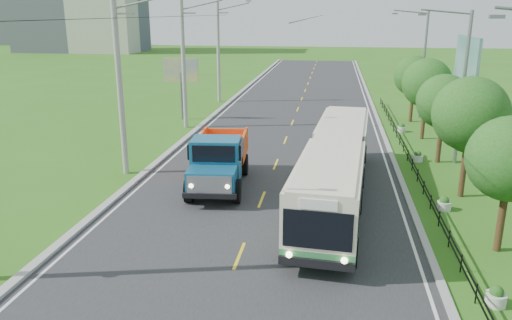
% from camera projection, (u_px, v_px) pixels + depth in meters
% --- Properties ---
extents(ground, '(240.00, 240.00, 0.00)m').
position_uv_depth(ground, '(239.00, 256.00, 18.91)').
color(ground, '#326518').
rests_on(ground, ground).
extents(road, '(14.00, 120.00, 0.02)m').
position_uv_depth(road, '(288.00, 134.00, 37.85)').
color(road, '#28282B').
rests_on(road, ground).
extents(curb_left, '(0.40, 120.00, 0.15)m').
position_uv_depth(curb_left, '(196.00, 130.00, 38.89)').
color(curb_left, '#9E9E99').
rests_on(curb_left, ground).
extents(curb_right, '(0.30, 120.00, 0.10)m').
position_uv_depth(curb_right, '(384.00, 137.00, 36.79)').
color(curb_right, '#9E9E99').
rests_on(curb_right, ground).
extents(edge_line_left, '(0.12, 120.00, 0.00)m').
position_uv_depth(edge_line_left, '(203.00, 131.00, 38.83)').
color(edge_line_left, silver).
rests_on(edge_line_left, road).
extents(edge_line_right, '(0.12, 120.00, 0.00)m').
position_uv_depth(edge_line_right, '(378.00, 137.00, 36.87)').
color(edge_line_right, silver).
rests_on(edge_line_right, road).
extents(centre_dash, '(0.12, 2.20, 0.00)m').
position_uv_depth(centre_dash, '(239.00, 255.00, 18.91)').
color(centre_dash, yellow).
rests_on(centre_dash, road).
extents(railing_right, '(0.04, 40.00, 0.60)m').
position_uv_depth(railing_right, '(408.00, 156.00, 30.91)').
color(railing_right, black).
rests_on(railing_right, ground).
extents(pole_near, '(3.51, 0.32, 10.00)m').
position_uv_depth(pole_near, '(120.00, 84.00, 27.20)').
color(pole_near, gray).
rests_on(pole_near, ground).
extents(pole_mid, '(3.51, 0.32, 10.00)m').
position_uv_depth(pole_mid, '(184.00, 63.00, 38.56)').
color(pole_mid, gray).
rests_on(pole_mid, ground).
extents(pole_far, '(3.51, 0.32, 10.00)m').
position_uv_depth(pole_far, '(219.00, 51.00, 49.93)').
color(pole_far, gray).
rests_on(pole_far, ground).
extents(tree_second, '(3.18, 3.26, 5.30)m').
position_uv_depth(tree_second, '(510.00, 163.00, 18.49)').
color(tree_second, '#382314').
rests_on(tree_second, ground).
extents(tree_third, '(3.60, 3.62, 6.00)m').
position_uv_depth(tree_third, '(470.00, 118.00, 24.04)').
color(tree_third, '#382314').
rests_on(tree_third, ground).
extents(tree_fourth, '(3.24, 3.31, 5.40)m').
position_uv_depth(tree_fourth, '(444.00, 104.00, 29.84)').
color(tree_fourth, '#382314').
rests_on(tree_fourth, ground).
extents(tree_fifth, '(3.48, 3.52, 5.80)m').
position_uv_depth(tree_fifth, '(427.00, 86.00, 35.44)').
color(tree_fifth, '#382314').
rests_on(tree_fifth, ground).
extents(tree_back, '(3.30, 3.36, 5.50)m').
position_uv_depth(tree_back, '(414.00, 78.00, 41.18)').
color(tree_back, '#382314').
rests_on(tree_back, ground).
extents(streetlight_mid, '(3.02, 0.20, 9.07)m').
position_uv_depth(streetlight_mid, '(461.00, 83.00, 29.21)').
color(streetlight_mid, slate).
rests_on(streetlight_mid, ground).
extents(streetlight_far, '(3.02, 0.20, 9.07)m').
position_uv_depth(streetlight_far, '(422.00, 61.00, 42.47)').
color(streetlight_far, slate).
rests_on(streetlight_far, ground).
extents(planter_front, '(0.64, 0.64, 0.67)m').
position_uv_depth(planter_front, '(496.00, 297.00, 15.68)').
color(planter_front, silver).
rests_on(planter_front, ground).
extents(planter_near, '(0.64, 0.64, 0.67)m').
position_uv_depth(planter_near, '(444.00, 204.00, 23.25)').
color(planter_near, silver).
rests_on(planter_near, ground).
extents(planter_mid, '(0.64, 0.64, 0.67)m').
position_uv_depth(planter_mid, '(418.00, 157.00, 30.83)').
color(planter_mid, silver).
rests_on(planter_mid, ground).
extents(planter_far, '(0.64, 0.64, 0.67)m').
position_uv_depth(planter_far, '(402.00, 128.00, 38.41)').
color(planter_far, silver).
rests_on(planter_far, ground).
extents(billboard_left, '(3.00, 0.20, 5.20)m').
position_uv_depth(billboard_left, '(181.00, 74.00, 41.94)').
color(billboard_left, slate).
rests_on(billboard_left, ground).
extents(billboard_right, '(0.24, 6.00, 7.30)m').
position_uv_depth(billboard_right, '(466.00, 65.00, 34.53)').
color(billboard_right, slate).
rests_on(billboard_right, ground).
extents(bus, '(3.83, 16.26, 3.11)m').
position_uv_depth(bus, '(336.00, 164.00, 24.04)').
color(bus, '#348344').
rests_on(bus, ground).
extents(dump_truck, '(3.18, 6.98, 2.85)m').
position_uv_depth(dump_truck, '(219.00, 157.00, 26.03)').
color(dump_truck, '#155880').
rests_on(dump_truck, ground).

